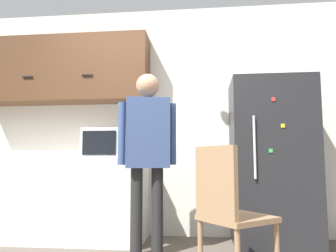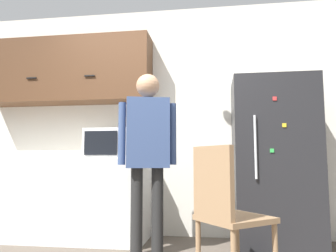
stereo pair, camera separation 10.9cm
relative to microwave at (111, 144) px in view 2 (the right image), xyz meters
The scene contains 7 objects.
back_wall 0.77m from the microwave, 35.62° to the left, with size 6.00×0.06×2.70m.
counter 0.87m from the microwave, behind, with size 2.02×0.64×0.88m.
upper_cabinets 1.10m from the microwave, 162.10° to the left, with size 2.02×0.37×0.78m.
microwave is the anchor object (origin of this frame).
person 0.64m from the microwave, 39.82° to the right, with size 0.53×0.32×1.68m.
refrigerator 1.73m from the microwave, ahead, with size 0.82×0.67×1.70m.
chair 1.60m from the microwave, 38.14° to the right, with size 0.64×0.64×0.97m.
Camera 2 is at (0.56, -2.06, 0.86)m, focal length 35.00 mm.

